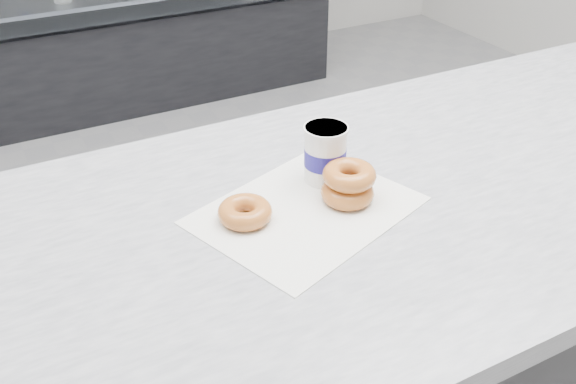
% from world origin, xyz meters
% --- Properties ---
extents(ground, '(5.00, 5.00, 0.00)m').
position_xyz_m(ground, '(0.00, 0.00, 0.00)').
color(ground, gray).
rests_on(ground, ground).
extents(counter, '(3.06, 0.76, 0.90)m').
position_xyz_m(counter, '(0.00, -0.60, 0.45)').
color(counter, '#333335').
rests_on(counter, ground).
extents(display_case, '(2.40, 0.74, 1.25)m').
position_xyz_m(display_case, '(0.00, 2.12, 0.49)').
color(display_case, black).
rests_on(display_case, ground).
extents(wax_paper, '(0.41, 0.36, 0.00)m').
position_xyz_m(wax_paper, '(-0.27, -0.59, 0.90)').
color(wax_paper, silver).
rests_on(wax_paper, counter).
extents(donut_single, '(0.11, 0.11, 0.03)m').
position_xyz_m(donut_single, '(-0.37, -0.57, 0.92)').
color(donut_single, '#B77932').
rests_on(donut_single, wax_paper).
extents(donut_stack, '(0.11, 0.11, 0.06)m').
position_xyz_m(donut_stack, '(-0.19, -0.59, 0.93)').
color(donut_stack, '#B77932').
rests_on(donut_stack, wax_paper).
extents(coffee_cup, '(0.08, 0.08, 0.10)m').
position_xyz_m(coffee_cup, '(-0.19, -0.52, 0.95)').
color(coffee_cup, white).
rests_on(coffee_cup, counter).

